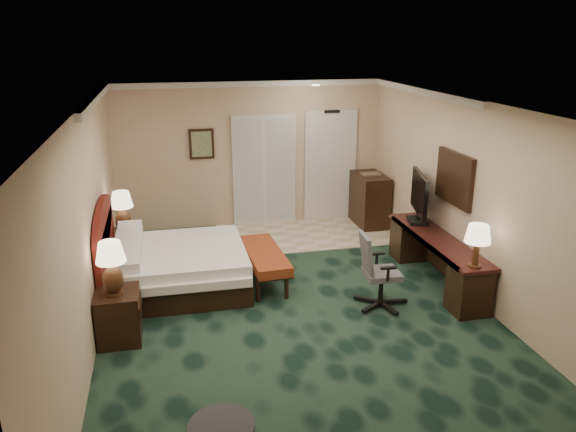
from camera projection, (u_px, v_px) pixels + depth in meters
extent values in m
cube|color=black|center=(296.00, 313.00, 7.44)|extent=(5.00, 7.50, 0.00)
cube|color=silver|center=(298.00, 107.00, 6.59)|extent=(5.00, 7.50, 0.00)
cube|color=tan|center=(250.00, 155.00, 10.49)|extent=(5.00, 0.00, 2.70)
cube|color=tan|center=(435.00, 398.00, 3.54)|extent=(5.00, 0.00, 2.70)
cube|color=tan|center=(87.00, 231.00, 6.50)|extent=(0.00, 7.50, 2.70)
cube|color=tan|center=(478.00, 203.00, 7.53)|extent=(0.00, 7.50, 2.70)
cube|color=#C5B38F|center=(308.00, 234.00, 10.31)|extent=(3.20, 1.70, 0.01)
cube|color=silver|center=(330.00, 167.00, 10.88)|extent=(1.02, 0.06, 2.18)
cube|color=silver|center=(264.00, 170.00, 10.60)|extent=(1.20, 0.06, 2.10)
cube|color=#506F5C|center=(202.00, 144.00, 10.19)|extent=(0.45, 0.06, 0.55)
cube|color=white|center=(454.00, 178.00, 8.02)|extent=(0.05, 0.95, 0.75)
cube|color=white|center=(180.00, 268.00, 8.10)|extent=(1.88, 1.74, 0.59)
cube|color=black|center=(119.00, 316.00, 6.71)|extent=(0.50, 0.57, 0.62)
cube|color=black|center=(127.00, 248.00, 8.92)|extent=(0.44, 0.50, 0.55)
cube|color=maroon|center=(264.00, 266.00, 8.29)|extent=(0.58, 1.47, 0.49)
cube|color=black|center=(436.00, 260.00, 8.24)|extent=(0.52, 2.41, 0.70)
cube|color=black|center=(419.00, 198.00, 8.69)|extent=(0.33, 1.00, 0.79)
cube|color=black|center=(369.00, 200.00, 10.70)|extent=(0.52, 0.93, 0.98)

